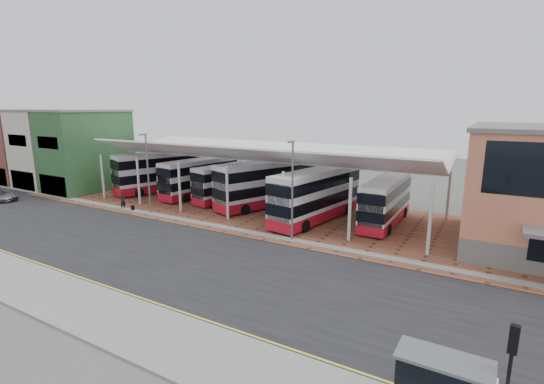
% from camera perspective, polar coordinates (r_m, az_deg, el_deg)
% --- Properties ---
extents(ground, '(140.00, 140.00, 0.00)m').
position_cam_1_polar(ground, '(28.09, -6.83, -10.01)').
color(ground, '#50534C').
extents(road, '(120.00, 14.00, 0.02)m').
position_cam_1_polar(road, '(27.36, -8.11, -10.65)').
color(road, black).
rests_on(road, ground).
extents(forecourt, '(72.00, 16.00, 0.06)m').
position_cam_1_polar(forecourt, '(37.89, 7.55, -4.06)').
color(forecourt, brown).
rests_on(forecourt, ground).
extents(sidewalk, '(120.00, 4.00, 0.14)m').
position_cam_1_polar(sidewalk, '(22.29, -21.48, -16.85)').
color(sidewalk, gray).
rests_on(sidewalk, ground).
extents(north_kerb, '(120.00, 0.80, 0.14)m').
position_cam_1_polar(north_kerb, '(32.90, -0.31, -6.42)').
color(north_kerb, gray).
rests_on(north_kerb, ground).
extents(yellow_line_near, '(120.00, 0.12, 0.01)m').
position_cam_1_polar(yellow_line_near, '(23.42, -17.53, -15.20)').
color(yellow_line_near, yellow).
rests_on(yellow_line_near, road).
extents(yellow_line_far, '(120.00, 0.12, 0.01)m').
position_cam_1_polar(yellow_line_far, '(23.59, -16.97, -14.94)').
color(yellow_line_far, yellow).
rests_on(yellow_line_far, road).
extents(canopy, '(37.00, 11.63, 7.07)m').
position_cam_1_polar(canopy, '(41.19, -2.07, 5.54)').
color(canopy, silver).
rests_on(canopy, ground).
extents(shop_green, '(6.40, 10.20, 10.22)m').
position_cam_1_polar(shop_green, '(55.94, -25.22, 5.46)').
color(shop_green, '#2F5B31').
rests_on(shop_green, ground).
extents(shop_cream, '(6.40, 10.20, 10.22)m').
position_cam_1_polar(shop_cream, '(61.38, -28.72, 5.62)').
color(shop_cream, beige).
rests_on(shop_cream, ground).
extents(shop_brick, '(6.40, 10.20, 10.22)m').
position_cam_1_polar(shop_brick, '(67.00, -31.64, 5.74)').
color(shop_brick, brown).
rests_on(shop_brick, ground).
extents(shop_ochre, '(6.40, 10.20, 10.22)m').
position_cam_1_polar(shop_ochre, '(72.77, -34.10, 5.83)').
color(shop_ochre, tan).
rests_on(shop_ochre, ground).
extents(lamp_west, '(0.16, 0.90, 8.07)m').
position_cam_1_polar(lamp_west, '(40.66, -17.55, 2.84)').
color(lamp_west, slate).
rests_on(lamp_west, ground).
extents(lamp_east, '(0.16, 0.90, 8.07)m').
position_cam_1_polar(lamp_east, '(30.91, 2.95, 0.58)').
color(lamp_east, slate).
rests_on(lamp_east, ground).
extents(bus_0, '(6.49, 12.33, 4.98)m').
position_cam_1_polar(bus_0, '(51.95, -15.51, 2.86)').
color(bus_0, silver).
rests_on(bus_0, forecourt).
extents(bus_1, '(3.71, 10.98, 4.44)m').
position_cam_1_polar(bus_1, '(48.20, -10.38, 2.08)').
color(bus_1, silver).
rests_on(bus_1, forecourt).
extents(bus_2, '(4.36, 10.36, 4.16)m').
position_cam_1_polar(bus_2, '(45.35, -5.73, 1.41)').
color(bus_2, silver).
rests_on(bus_2, forecourt).
extents(bus_3, '(6.78, 12.07, 4.89)m').
position_cam_1_polar(bus_3, '(42.13, -0.81, 1.14)').
color(bus_3, silver).
rests_on(bus_3, forecourt).
extents(bus_4, '(4.55, 11.98, 4.82)m').
position_cam_1_polar(bus_4, '(37.17, 6.46, -0.49)').
color(bus_4, silver).
rests_on(bus_4, forecourt).
extents(bus_5, '(2.61, 10.17, 4.18)m').
position_cam_1_polar(bus_5, '(37.40, 16.16, -1.32)').
color(bus_5, silver).
rests_on(bus_5, forecourt).
extents(pedestrian, '(0.55, 0.67, 1.58)m').
position_cam_1_polar(pedestrian, '(44.13, -20.76, -1.33)').
color(pedestrian, black).
rests_on(pedestrian, forecourt).
extents(suitcase, '(0.32, 0.23, 0.55)m').
position_cam_1_polar(suitcase, '(43.28, -19.52, -2.20)').
color(suitcase, black).
rests_on(suitcase, forecourt).
extents(traffic_signal_west, '(0.30, 0.25, 3.99)m').
position_cam_1_polar(traffic_signal_west, '(15.20, 31.24, -20.54)').
color(traffic_signal_west, black).
rests_on(traffic_signal_west, sidewalk).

